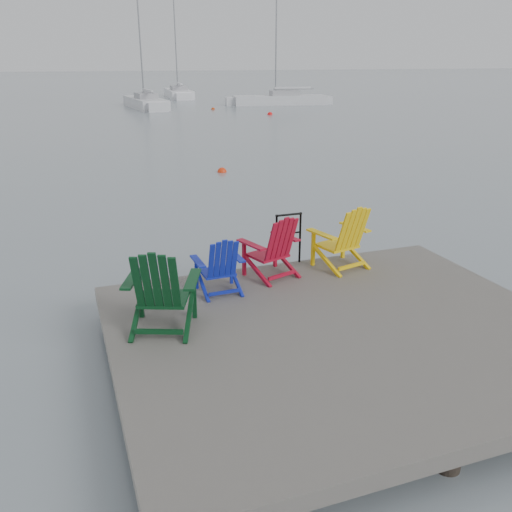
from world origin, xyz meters
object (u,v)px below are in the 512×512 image
object	(u,v)px
chair_red	(273,246)
buoy_a	(222,172)
sailboat_near	(145,103)
buoy_c	(270,115)
sailboat_mid	(178,94)
buoy_d	(213,109)
handrail	(288,234)
sailboat_far	(280,101)
chair_yellow	(343,237)
chair_green	(161,289)
chair_blue	(220,265)

from	to	relation	value
chair_red	buoy_a	bearing A→B (deg)	60.17
sailboat_near	buoy_c	world-z (taller)	sailboat_near
sailboat_mid	buoy_d	xyz separation A→B (m)	(-0.51, -15.41, -0.36)
handrail	buoy_c	distance (m)	32.36
sailboat_near	chair_red	bearing A→B (deg)	-99.33
handrail	sailboat_near	bearing A→B (deg)	84.45
sailboat_mid	sailboat_far	xyz separation A→B (m)	(6.52, -12.73, 0.00)
chair_yellow	buoy_c	distance (m)	32.55
chair_green	sailboat_mid	bearing A→B (deg)	99.13
chair_yellow	buoy_c	xyz separation A→B (m)	(10.70, 30.72, -1.05)
buoy_c	handrail	bearing A→B (deg)	-110.81
chair_red	buoy_a	xyz separation A→B (m)	(2.43, 11.10, -1.03)
sailboat_near	sailboat_mid	xyz separation A→B (m)	(5.40, 11.79, -0.00)
handrail	chair_green	distance (m)	3.04
sailboat_far	chair_green	bearing A→B (deg)	165.07
chair_yellow	buoy_a	bearing A→B (deg)	70.46
chair_green	chair_blue	size ratio (longest dim) A/B	1.30
sailboat_far	buoy_d	xyz separation A→B (m)	(-7.03, -2.69, -0.36)
sailboat_near	buoy_a	bearing A→B (deg)	-96.91
chair_green	buoy_d	xyz separation A→B (m)	(11.24, 37.65, -1.09)
handrail	sailboat_mid	distance (m)	52.18
buoy_a	handrail	bearing A→B (deg)	-100.44
chair_blue	sailboat_far	xyz separation A→B (m)	(17.22, 39.43, -0.60)
sailboat_mid	buoy_a	bearing A→B (deg)	-94.95
buoy_a	buoy_d	distance (m)	26.20
handrail	chair_blue	size ratio (longest dim) A/B	1.00
chair_red	buoy_c	world-z (taller)	chair_red
chair_red	buoy_d	xyz separation A→B (m)	(9.20, 36.41, -1.03)
chair_yellow	chair_blue	bearing A→B (deg)	174.53
chair_blue	sailboat_near	xyz separation A→B (m)	(5.31, 40.37, -0.60)
chair_green	buoy_a	size ratio (longest dim) A/B	3.48
chair_blue	buoy_c	world-z (taller)	chair_blue
buoy_a	buoy_d	size ratio (longest dim) A/B	1.06
buoy_a	chair_red	bearing A→B (deg)	-102.34
chair_green	buoy_c	distance (m)	34.90
handrail	chair_blue	world-z (taller)	chair_blue
handrail	sailboat_far	bearing A→B (deg)	67.80
chair_blue	buoy_d	size ratio (longest dim) A/B	2.86
handrail	buoy_d	distance (m)	36.99
sailboat_mid	buoy_d	bearing A→B (deg)	-86.71
handrail	buoy_a	size ratio (longest dim) A/B	2.68
handrail	buoy_c	world-z (taller)	handrail
buoy_a	chair_yellow	bearing A→B (deg)	-96.00
chair_blue	buoy_d	world-z (taller)	chair_blue
chair_blue	chair_red	bearing A→B (deg)	16.90
chair_blue	sailboat_mid	xyz separation A→B (m)	(10.70, 52.16, -0.60)
buoy_d	sailboat_near	bearing A→B (deg)	143.44
sailboat_far	buoy_c	bearing A→B (deg)	162.45
buoy_d	handrail	bearing A→B (deg)	-103.65
sailboat_mid	sailboat_near	bearing A→B (deg)	-109.41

